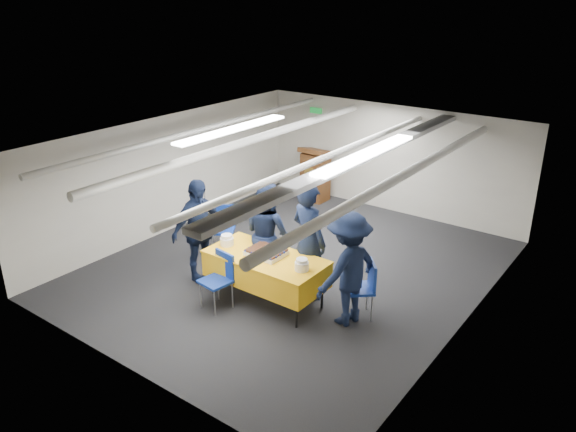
% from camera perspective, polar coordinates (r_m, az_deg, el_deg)
% --- Properties ---
extents(ground, '(7.00, 7.00, 0.00)m').
position_cam_1_polar(ground, '(9.79, 0.58, -5.31)').
color(ground, black).
rests_on(ground, ground).
extents(room_shell, '(6.00, 7.00, 2.30)m').
position_cam_1_polar(room_shell, '(9.37, 2.55, 5.36)').
color(room_shell, beige).
rests_on(room_shell, ground).
extents(serving_table, '(1.86, 0.90, 0.77)m').
position_cam_1_polar(serving_table, '(8.57, -2.25, -5.35)').
color(serving_table, black).
rests_on(serving_table, ground).
extents(sheet_cake, '(0.56, 0.44, 0.10)m').
position_cam_1_polar(sheet_cake, '(8.49, -2.23, -3.69)').
color(sheet_cake, white).
rests_on(sheet_cake, serving_table).
extents(plate_stack_left, '(0.21, 0.21, 0.17)m').
position_cam_1_polar(plate_stack_left, '(8.85, -6.23, -2.47)').
color(plate_stack_left, white).
rests_on(plate_stack_left, serving_table).
extents(plate_stack_right, '(0.20, 0.20, 0.18)m').
position_cam_1_polar(plate_stack_right, '(8.03, 1.41, -4.99)').
color(plate_stack_right, white).
rests_on(plate_stack_right, serving_table).
extents(podium, '(0.62, 0.53, 1.25)m').
position_cam_1_polar(podium, '(12.72, 2.79, 4.26)').
color(podium, brown).
rests_on(podium, ground).
extents(chair_near, '(0.48, 0.48, 0.87)m').
position_cam_1_polar(chair_near, '(8.51, -6.93, -5.93)').
color(chair_near, gray).
rests_on(chair_near, ground).
extents(chair_right, '(0.59, 0.59, 0.87)m').
position_cam_1_polar(chair_right, '(8.28, 7.78, -6.82)').
color(chair_right, gray).
rests_on(chair_right, ground).
extents(chair_left, '(0.58, 0.58, 0.87)m').
position_cam_1_polar(chair_left, '(10.27, -6.62, -0.82)').
color(chair_left, gray).
rests_on(chair_left, ground).
extents(sailor_a, '(0.76, 0.60, 1.86)m').
position_cam_1_polar(sailor_a, '(8.59, 2.11, -2.53)').
color(sailor_a, black).
rests_on(sailor_a, ground).
extents(sailor_b, '(0.97, 0.84, 1.72)m').
position_cam_1_polar(sailor_b, '(9.01, -2.08, -1.77)').
color(sailor_b, black).
rests_on(sailor_b, ground).
extents(sailor_c, '(0.52, 1.06, 1.74)m').
position_cam_1_polar(sailor_c, '(9.19, -9.10, -1.49)').
color(sailor_c, black).
rests_on(sailor_c, ground).
extents(sailor_d, '(0.88, 1.21, 1.69)m').
position_cam_1_polar(sailor_d, '(7.97, 6.14, -5.37)').
color(sailor_d, black).
rests_on(sailor_d, ground).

